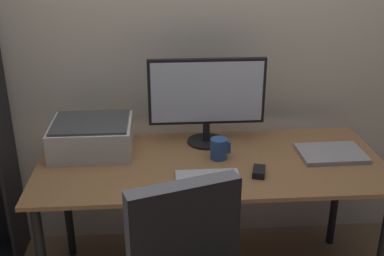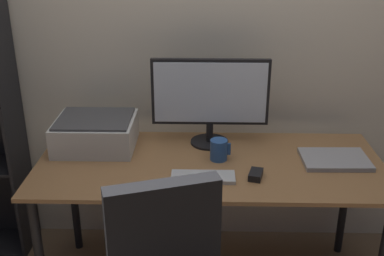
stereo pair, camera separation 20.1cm
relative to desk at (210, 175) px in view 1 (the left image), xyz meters
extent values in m
cube|color=beige|center=(0.00, 0.53, 0.64)|extent=(6.40, 0.10, 2.60)
cube|color=olive|center=(0.00, 0.00, 0.07)|extent=(1.68, 0.73, 0.02)
cylinder|color=black|center=(-0.78, 0.30, -0.30)|extent=(0.04, 0.04, 0.72)
cylinder|color=black|center=(0.78, 0.30, -0.30)|extent=(0.04, 0.04, 0.72)
cylinder|color=black|center=(0.00, 0.22, 0.08)|extent=(0.20, 0.20, 0.01)
cylinder|color=black|center=(0.00, 0.22, 0.14)|extent=(0.04, 0.04, 0.10)
cube|color=black|center=(0.00, 0.22, 0.36)|extent=(0.60, 0.03, 0.34)
cube|color=silver|center=(0.00, 0.21, 0.36)|extent=(0.57, 0.01, 0.31)
cube|color=#B7BABC|center=(-0.03, -0.17, 0.09)|extent=(0.29, 0.11, 0.02)
cube|color=black|center=(0.21, -0.15, 0.09)|extent=(0.08, 0.11, 0.03)
cylinder|color=#285193|center=(0.04, 0.03, 0.13)|extent=(0.08, 0.08, 0.10)
cube|color=#285193|center=(0.09, 0.03, 0.14)|extent=(0.02, 0.01, 0.06)
cube|color=#99999E|center=(0.61, 0.02, 0.09)|extent=(0.32, 0.24, 0.02)
cube|color=silver|center=(-0.59, 0.16, 0.15)|extent=(0.40, 0.34, 0.15)
cube|color=#424244|center=(-0.59, 0.16, 0.23)|extent=(0.37, 0.31, 0.01)
cube|color=black|center=(-0.17, -0.69, 0.09)|extent=(0.40, 0.19, 0.52)
cube|color=black|center=(-1.08, 0.32, 0.11)|extent=(0.02, 0.28, 1.55)
camera|label=1|loc=(-0.24, -2.07, 1.13)|focal=44.62mm
camera|label=2|loc=(-0.04, -2.07, 1.13)|focal=44.62mm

